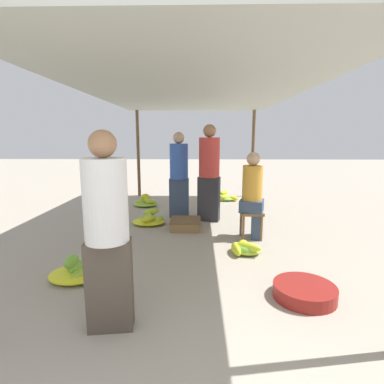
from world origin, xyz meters
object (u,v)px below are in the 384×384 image
Objects in this scene: banana_pile_left_2 at (146,202)px; crate_near at (185,224)px; banana_pile_left_0 at (76,271)px; shopper_walking_mid at (179,174)px; banana_pile_right_0 at (243,248)px; vendor_seated at (253,194)px; basin_black at (304,292)px; banana_pile_right_1 at (226,197)px; shopper_walking_far at (209,172)px; banana_pile_left_1 at (150,219)px; vendor_foreground at (107,230)px; stool at (251,217)px.

banana_pile_left_2 is 1.97m from crate_near.
banana_pile_left_2 reaches higher than banana_pile_left_0.
shopper_walking_mid is (0.97, 2.63, 0.77)m from banana_pile_left_0.
shopper_walking_mid reaches higher than banana_pile_right_0.
shopper_walking_mid reaches higher than vendor_seated.
basin_black is 1.03× the size of banana_pile_left_0.
banana_pile_left_0 reaches higher than banana_pile_right_0.
vendor_seated is 1.89m from basin_black.
banana_pile_left_2 reaches higher than banana_pile_right_1.
banana_pile_right_0 is at bearing -52.95° from crate_near.
shopper_walking_far reaches higher than banana_pile_left_2.
banana_pile_left_0 reaches higher than banana_pile_right_1.
banana_pile_right_1 is 2.53m from crate_near.
banana_pile_left_1 is 0.71m from crate_near.
banana_pile_left_1 is 1.05m from shopper_walking_mid.
banana_pile_left_0 is (-2.17, -1.41, -0.61)m from vendor_seated.
crate_near is at bearing -110.72° from banana_pile_right_1.
vendor_seated is at bearing 55.82° from vendor_foreground.
banana_pile_right_0 is 1.88m from shopper_walking_far.
shopper_walking_far reaches higher than stool.
banana_pile_left_0 is 2.17m from crate_near.
banana_pile_left_2 is (-0.33, 1.45, -0.00)m from banana_pile_left_1.
shopper_walking_mid is (0.50, 0.51, 0.76)m from banana_pile_left_1.
vendor_foreground reaches higher than banana_pile_left_0.
vendor_foreground reaches higher than basin_black.
vendor_seated is 2.29× the size of banana_pile_left_1.
basin_black is 4.52m from banana_pile_left_2.
banana_pile_left_0 reaches higher than banana_pile_left_1.
basin_black is (1.74, 0.49, -0.76)m from vendor_foreground.
banana_pile_left_2 is at bearing -160.68° from banana_pile_right_1.
shopper_walking_mid is at bearing 157.81° from shopper_walking_far.
vendor_foreground is 1.30m from banana_pile_left_0.
stool reaches higher than basin_black.
shopper_walking_mid is (-1.05, -1.60, 0.77)m from banana_pile_right_1.
banana_pile_right_1 is (-0.13, 2.82, -0.26)m from stool.
shopper_walking_mid is (0.83, -0.94, 0.77)m from banana_pile_left_2.
vendor_seated is 2.43× the size of banana_pile_right_1.
stool reaches higher than banana_pile_right_0.
stool is 1.15m from crate_near.
basin_black is (0.22, -1.77, -0.27)m from stool.
stool is 0.26× the size of shopper_walking_mid.
shopper_walking_far is (1.07, 0.28, 0.83)m from banana_pile_left_1.
stool is at bearing -47.00° from banana_pile_left_2.
basin_black is at bearing -60.59° from crate_near.
shopper_walking_far is (0.41, 0.54, 0.84)m from crate_near.
crate_near is 1.08m from shopper_walking_far.
banana_pile_left_0 is at bearing 126.98° from vendor_foreground.
banana_pile_left_0 is 4.69m from banana_pile_right_1.
vendor_seated is at bearing 70.55° from banana_pile_right_0.
shopper_walking_far is at bearing 57.37° from banana_pile_left_0.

